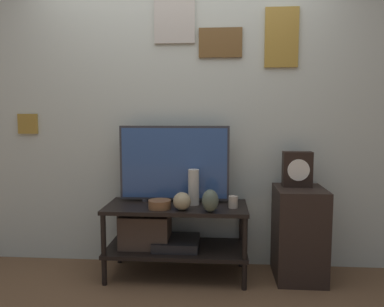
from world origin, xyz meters
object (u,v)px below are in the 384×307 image
object	(u,v)px
vase_urn_stoneware	(210,201)
mantel_clock	(297,169)
vase_wide_bowl	(160,204)
vase_tall_ceramic	(194,187)
television	(174,163)
vase_round_glass	(182,201)
candle_jar	(233,202)

from	to	relation	value
vase_urn_stoneware	mantel_clock	distance (m)	0.77
mantel_clock	vase_wide_bowl	bearing A→B (deg)	-169.24
mantel_clock	vase_tall_ceramic	bearing A→B (deg)	-175.62
television	vase_urn_stoneware	world-z (taller)	television
vase_tall_ceramic	mantel_clock	size ratio (longest dim) A/B	1.02
vase_tall_ceramic	vase_round_glass	bearing A→B (deg)	-112.92
vase_wide_bowl	vase_tall_ceramic	size ratio (longest dim) A/B	0.61
television	mantel_clock	xyz separation A→B (m)	(0.99, -0.02, -0.04)
vase_urn_stoneware	candle_jar	size ratio (longest dim) A/B	1.83
vase_wide_bowl	candle_jar	size ratio (longest dim) A/B	1.90
vase_tall_ceramic	mantel_clock	xyz separation A→B (m)	(0.82, 0.06, 0.15)
candle_jar	vase_urn_stoneware	bearing A→B (deg)	-142.36
candle_jar	vase_wide_bowl	bearing A→B (deg)	-173.64
vase_tall_ceramic	vase_round_glass	xyz separation A→B (m)	(-0.08, -0.18, -0.07)
vase_wide_bowl	vase_urn_stoneware	xyz separation A→B (m)	(0.39, -0.07, 0.05)
vase_urn_stoneware	mantel_clock	bearing A→B (deg)	21.95
candle_jar	mantel_clock	distance (m)	0.58
vase_wide_bowl	vase_round_glass	world-z (taller)	vase_round_glass
television	vase_urn_stoneware	bearing A→B (deg)	-44.12
vase_round_glass	vase_urn_stoneware	bearing A→B (deg)	-9.19
vase_wide_bowl	candle_jar	distance (m)	0.57
vase_urn_stoneware	vase_tall_ceramic	bearing A→B (deg)	123.14
vase_tall_ceramic	candle_jar	distance (m)	0.34
vase_tall_ceramic	vase_urn_stoneware	bearing A→B (deg)	-56.86
vase_tall_ceramic	vase_urn_stoneware	world-z (taller)	vase_tall_ceramic
vase_wide_bowl	vase_round_glass	distance (m)	0.18
television	vase_wide_bowl	world-z (taller)	television
candle_jar	vase_round_glass	bearing A→B (deg)	-165.60
television	candle_jar	xyz separation A→B (m)	(0.48, -0.16, -0.28)
vase_urn_stoneware	vase_round_glass	bearing A→B (deg)	170.81
vase_wide_bowl	candle_jar	bearing A→B (deg)	6.36
vase_wide_bowl	vase_tall_ceramic	xyz separation A→B (m)	(0.25, 0.14, 0.11)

